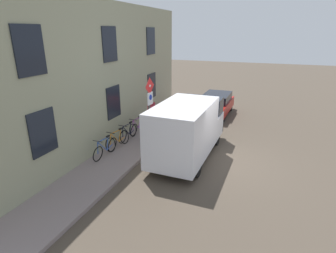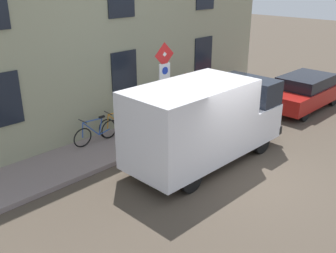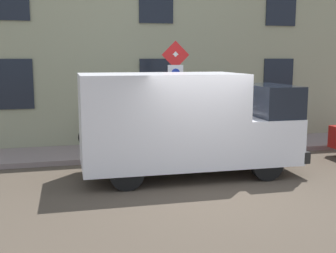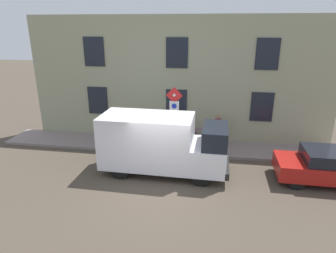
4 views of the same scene
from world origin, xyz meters
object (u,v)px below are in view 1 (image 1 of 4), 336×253
Objects in this scene: bicycle_purple at (138,126)px; bicycle_blue at (105,148)px; bicycle_black at (128,133)px; pedestrian at (151,112)px; delivery_van at (188,128)px; litter_bin at (152,133)px; sign_post_stacked at (150,102)px; bicycle_orange at (118,140)px; parked_hatchback at (216,104)px.

bicycle_purple and bicycle_blue have the same top height.
bicycle_black is 2.02m from pedestrian.
bicycle_purple is at bearing -44.75° from pedestrian.
delivery_van is 5.96× the size of litter_bin.
bicycle_black is at bearing -32.08° from pedestrian.
sign_post_stacked reaches higher than bicycle_orange.
pedestrian is (-0.40, -1.90, 0.56)m from bicycle_black.
delivery_van is 2.29m from litter_bin.
parked_hatchback is 7.95m from bicycle_orange.
delivery_van is (-1.91, 0.28, -0.88)m from sign_post_stacked.
pedestrian is at bearing -65.87° from litter_bin.
bicycle_purple is at bearing -177.46° from bicycle_black.
delivery_van reaches higher than pedestrian.
bicycle_purple is 1.00× the size of bicycle_orange.
litter_bin is (-1.15, -2.27, 0.08)m from bicycle_blue.
delivery_van is at bearing 84.30° from bicycle_black.
bicycle_blue is 1.00× the size of pedestrian.
bicycle_purple is 1.00× the size of bicycle_black.
delivery_van reaches higher than bicycle_purple.
parked_hatchback is at bearing 156.81° from bicycle_black.
bicycle_orange is at bearing 100.95° from delivery_van.
bicycle_purple is at bearing -34.43° from litter_bin.
litter_bin reaches higher than bicycle_blue.
delivery_van reaches higher than parked_hatchback.
parked_hatchback reaches higher than bicycle_orange.
bicycle_orange is at bearing 47.50° from litter_bin.
sign_post_stacked is at bearing 84.29° from bicycle_black.
bicycle_black is 1.00× the size of bicycle_orange.
parked_hatchback is (-1.76, -6.51, -1.48)m from sign_post_stacked.
pedestrian is at bearing 170.57° from bicycle_black.
bicycle_purple is 1.12m from pedestrian.
parked_hatchback reaches higher than bicycle_blue.
parked_hatchback is at bearing 2.32° from delivery_van.
bicycle_orange is at bearing 32.96° from sign_post_stacked.
bicycle_orange is (3.20, 0.56, -0.82)m from delivery_van.
delivery_van is 3.13× the size of bicycle_black.
delivery_van is at bearing 67.14° from bicycle_purple.
parked_hatchback is at bearing -107.34° from litter_bin.
sign_post_stacked is 0.76× the size of parked_hatchback.
sign_post_stacked is at bearing 82.84° from delivery_van.
parked_hatchback is (0.15, -6.79, -0.60)m from delivery_van.
pedestrian reaches higher than litter_bin.
bicycle_black is at bearing 2.03° from bicycle_purple.
delivery_van is 3.12× the size of bicycle_orange.
sign_post_stacked is 0.57× the size of delivery_van.
delivery_van is at bearing 29.70° from pedestrian.
pedestrian is (2.65, 4.43, 0.34)m from parked_hatchback.
parked_hatchback is at bearing 129.02° from pedestrian.
bicycle_orange is at bearing 2.53° from bicycle_black.
sign_post_stacked is 1.79× the size of bicycle_black.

